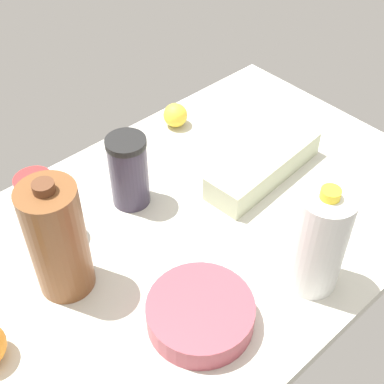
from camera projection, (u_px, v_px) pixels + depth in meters
The scene contains 8 objects.
countertop at pixel (192, 229), 118.44cm from camera, with size 120.00×76.00×3.00cm, color beige.
egg_carton at pixel (264, 165), 126.96cm from camera, with size 32.09×10.14×6.45cm, color beige.
mixing_bowl at pixel (200, 314), 97.86cm from camera, with size 19.99×19.99×5.17cm, color #9D424E.
shaker_bottle at pixel (129, 171), 117.06cm from camera, with size 8.85×8.85×17.47cm.
milk_jug at pixel (319, 241), 98.73cm from camera, with size 10.25×10.25×24.61cm.
tumbler_cup at pixel (40, 206), 110.44cm from camera, with size 7.77×7.77×15.69cm.
chocolate_milk_jug at pixel (57, 240), 97.63cm from camera, with size 10.88×10.88×26.64cm.
lemon_by_jug at pixel (175, 115), 141.75cm from camera, with size 6.42×6.42×6.42cm, color yellow.
Camera 1 is at (-53.81, -59.16, 89.26)cm, focal length 50.00 mm.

